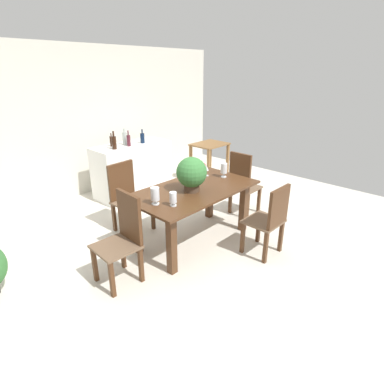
{
  "coord_description": "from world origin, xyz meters",
  "views": [
    {
      "loc": [
        -2.7,
        -2.65,
        2.19
      ],
      "look_at": [
        0.1,
        -0.01,
        0.65
      ],
      "focal_mm": 28.77,
      "sensor_mm": 36.0,
      "label": 1
    }
  ],
  "objects_px": {
    "crystal_vase_center_near": "(173,198)",
    "wine_glass": "(207,169)",
    "crystal_vase_right": "(224,169)",
    "wine_bottle_clear": "(142,138)",
    "chair_near_right": "(270,218)",
    "chair_foot_end": "(242,182)",
    "dining_table": "(194,199)",
    "flower_centerpiece": "(192,173)",
    "kitchen_counter": "(133,169)",
    "side_table": "(210,152)",
    "chair_head_end": "(123,235)",
    "chair_far_left": "(127,194)",
    "wine_bottle_green": "(114,142)",
    "wine_bottle_amber": "(125,138)",
    "wine_bottle_dark": "(112,141)",
    "wine_bottle_tall": "(129,140)",
    "crystal_vase_left": "(155,195)"
  },
  "relations": [
    {
      "from": "crystal_vase_center_near",
      "to": "wine_bottle_dark",
      "type": "distance_m",
      "value": 2.44
    },
    {
      "from": "crystal_vase_center_near",
      "to": "wine_glass",
      "type": "bearing_deg",
      "value": 21.57
    },
    {
      "from": "chair_far_left",
      "to": "wine_glass",
      "type": "distance_m",
      "value": 1.19
    },
    {
      "from": "chair_far_left",
      "to": "flower_centerpiece",
      "type": "height_order",
      "value": "flower_centerpiece"
    },
    {
      "from": "crystal_vase_center_near",
      "to": "crystal_vase_right",
      "type": "relative_size",
      "value": 0.81
    },
    {
      "from": "wine_bottle_green",
      "to": "wine_bottle_dark",
      "type": "height_order",
      "value": "wine_bottle_green"
    },
    {
      "from": "chair_near_right",
      "to": "flower_centerpiece",
      "type": "relative_size",
      "value": 2.11
    },
    {
      "from": "crystal_vase_left",
      "to": "side_table",
      "type": "relative_size",
      "value": 0.26
    },
    {
      "from": "chair_head_end",
      "to": "chair_near_right",
      "type": "height_order",
      "value": "chair_head_end"
    },
    {
      "from": "wine_bottle_clear",
      "to": "wine_bottle_tall",
      "type": "bearing_deg",
      "value": -177.29
    },
    {
      "from": "crystal_vase_right",
      "to": "chair_far_left",
      "type": "bearing_deg",
      "value": 137.29
    },
    {
      "from": "kitchen_counter",
      "to": "crystal_vase_center_near",
      "type": "bearing_deg",
      "value": -115.5
    },
    {
      "from": "crystal_vase_left",
      "to": "wine_bottle_green",
      "type": "height_order",
      "value": "wine_bottle_green"
    },
    {
      "from": "chair_far_left",
      "to": "side_table",
      "type": "bearing_deg",
      "value": 8.18
    },
    {
      "from": "chair_head_end",
      "to": "chair_near_right",
      "type": "bearing_deg",
      "value": 61.01
    },
    {
      "from": "chair_head_end",
      "to": "wine_bottle_green",
      "type": "bearing_deg",
      "value": 150.4
    },
    {
      "from": "dining_table",
      "to": "wine_glass",
      "type": "bearing_deg",
      "value": 23.36
    },
    {
      "from": "kitchen_counter",
      "to": "chair_far_left",
      "type": "bearing_deg",
      "value": -129.76
    },
    {
      "from": "crystal_vase_left",
      "to": "wine_bottle_clear",
      "type": "height_order",
      "value": "wine_bottle_clear"
    },
    {
      "from": "flower_centerpiece",
      "to": "wine_bottle_tall",
      "type": "height_order",
      "value": "wine_bottle_tall"
    },
    {
      "from": "chair_foot_end",
      "to": "chair_near_right",
      "type": "bearing_deg",
      "value": 140.69
    },
    {
      "from": "chair_far_left",
      "to": "wine_glass",
      "type": "height_order",
      "value": "chair_far_left"
    },
    {
      "from": "wine_bottle_dark",
      "to": "side_table",
      "type": "distance_m",
      "value": 2.03
    },
    {
      "from": "chair_foot_end",
      "to": "wine_bottle_amber",
      "type": "relative_size",
      "value": 3.59
    },
    {
      "from": "kitchen_counter",
      "to": "wine_bottle_amber",
      "type": "relative_size",
      "value": 4.93
    },
    {
      "from": "wine_bottle_clear",
      "to": "chair_near_right",
      "type": "bearing_deg",
      "value": -96.48
    },
    {
      "from": "wine_glass",
      "to": "side_table",
      "type": "height_order",
      "value": "wine_glass"
    },
    {
      "from": "kitchen_counter",
      "to": "crystal_vase_left",
      "type": "bearing_deg",
      "value": -119.79
    },
    {
      "from": "chair_foot_end",
      "to": "dining_table",
      "type": "bearing_deg",
      "value": 89.14
    },
    {
      "from": "chair_near_right",
      "to": "crystal_vase_right",
      "type": "relative_size",
      "value": 4.52
    },
    {
      "from": "wine_bottle_amber",
      "to": "crystal_vase_left",
      "type": "bearing_deg",
      "value": -117.19
    },
    {
      "from": "wine_bottle_clear",
      "to": "chair_head_end",
      "type": "bearing_deg",
      "value": -133.12
    },
    {
      "from": "dining_table",
      "to": "wine_bottle_green",
      "type": "distance_m",
      "value": 1.96
    },
    {
      "from": "chair_head_end",
      "to": "chair_near_right",
      "type": "relative_size",
      "value": 1.08
    },
    {
      "from": "crystal_vase_center_near",
      "to": "crystal_vase_right",
      "type": "bearing_deg",
      "value": 9.64
    },
    {
      "from": "chair_head_end",
      "to": "crystal_vase_right",
      "type": "height_order",
      "value": "chair_head_end"
    },
    {
      "from": "wine_bottle_green",
      "to": "wine_bottle_amber",
      "type": "relative_size",
      "value": 1.06
    },
    {
      "from": "wine_bottle_amber",
      "to": "wine_glass",
      "type": "bearing_deg",
      "value": -86.81
    },
    {
      "from": "chair_far_left",
      "to": "wine_bottle_clear",
      "type": "height_order",
      "value": "wine_bottle_clear"
    },
    {
      "from": "chair_foot_end",
      "to": "chair_far_left",
      "type": "relative_size",
      "value": 1.05
    },
    {
      "from": "chair_head_end",
      "to": "flower_centerpiece",
      "type": "relative_size",
      "value": 2.28
    },
    {
      "from": "crystal_vase_center_near",
      "to": "wine_bottle_clear",
      "type": "height_order",
      "value": "wine_bottle_clear"
    },
    {
      "from": "wine_bottle_clear",
      "to": "wine_bottle_tall",
      "type": "relative_size",
      "value": 0.93
    },
    {
      "from": "chair_head_end",
      "to": "wine_bottle_green",
      "type": "relative_size",
      "value": 3.29
    },
    {
      "from": "crystal_vase_right",
      "to": "wine_bottle_amber",
      "type": "distance_m",
      "value": 2.06
    },
    {
      "from": "kitchen_counter",
      "to": "side_table",
      "type": "height_order",
      "value": "kitchen_counter"
    },
    {
      "from": "chair_foot_end",
      "to": "wine_bottle_amber",
      "type": "bearing_deg",
      "value": 18.38
    },
    {
      "from": "wine_bottle_green",
      "to": "wine_bottle_amber",
      "type": "distance_m",
      "value": 0.34
    },
    {
      "from": "kitchen_counter",
      "to": "wine_bottle_dark",
      "type": "distance_m",
      "value": 0.65
    },
    {
      "from": "kitchen_counter",
      "to": "wine_bottle_tall",
      "type": "height_order",
      "value": "wine_bottle_tall"
    }
  ]
}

